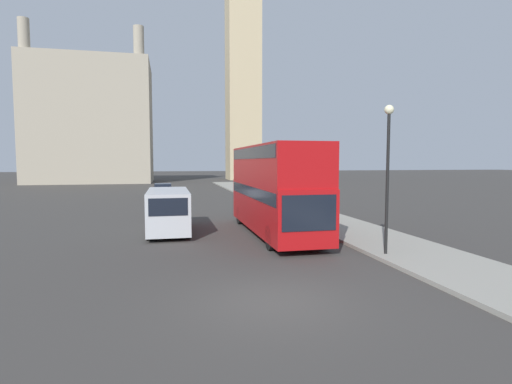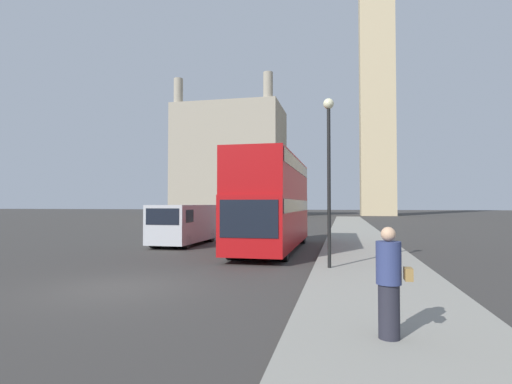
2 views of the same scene
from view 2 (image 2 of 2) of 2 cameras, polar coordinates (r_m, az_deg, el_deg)
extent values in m
plane|color=#383533|center=(11.74, -19.16, -12.86)|extent=(300.00, 300.00, 0.00)
cube|color=gray|center=(10.13, 17.78, -14.24)|extent=(3.83, 120.00, 0.15)
cube|color=tan|center=(86.12, 16.84, 14.92)|extent=(6.58, 6.58, 53.69)
cube|color=#9E937F|center=(80.06, -3.60, 4.34)|extent=(20.44, 14.46, 21.46)
cylinder|color=#9E937F|center=(79.70, -11.03, 13.99)|extent=(1.74, 1.74, 4.72)
cylinder|color=#9E937F|center=(74.81, 1.73, 15.01)|extent=(1.74, 1.74, 4.72)
cube|color=#A80F11|center=(19.78, 2.42, -4.11)|extent=(2.51, 10.42, 2.34)
cube|color=#A80F11|center=(19.80, 2.41, 2.02)|extent=(2.51, 10.21, 1.89)
cube|color=black|center=(19.76, 2.42, -1.94)|extent=(2.55, 10.00, 0.55)
cube|color=black|center=(19.85, 2.41, 3.66)|extent=(2.55, 9.80, 0.55)
cube|color=black|center=(14.65, -1.07, -3.85)|extent=(2.21, 0.03, 1.41)
cylinder|color=black|center=(16.48, -2.88, -7.84)|extent=(0.70, 1.06, 1.06)
cylinder|color=black|center=(16.11, 3.39, -7.98)|extent=(0.70, 1.06, 1.06)
cylinder|color=black|center=(23.58, 1.77, -6.00)|extent=(0.70, 1.06, 1.06)
cylinder|color=black|center=(23.32, 6.16, -6.04)|extent=(0.70, 1.06, 1.06)
cube|color=#B2B7BC|center=(22.82, -10.17, -4.37)|extent=(2.07, 5.66, 2.02)
cube|color=black|center=(20.20, -13.24, -3.44)|extent=(1.76, 0.02, 0.81)
cube|color=black|center=(21.11, -12.07, -3.37)|extent=(2.10, 1.02, 0.65)
cylinder|color=black|center=(21.44, -14.09, -6.76)|extent=(0.52, 0.77, 0.77)
cylinder|color=black|center=(20.80, -10.23, -6.95)|extent=(0.52, 0.77, 0.77)
cylinder|color=black|center=(24.94, -10.14, -6.07)|extent=(0.52, 0.77, 0.77)
cylinder|color=black|center=(24.39, -6.75, -6.19)|extent=(0.52, 0.77, 0.77)
cylinder|color=#23232D|center=(6.95, 18.47, -15.85)|extent=(0.33, 0.33, 0.86)
cylinder|color=navy|center=(6.80, 18.41, -9.56)|extent=(0.39, 0.39, 0.68)
sphere|color=tan|center=(6.75, 18.37, -5.73)|extent=(0.23, 0.23, 0.23)
cube|color=olive|center=(6.86, 20.93, -10.90)|extent=(0.12, 0.24, 0.20)
cylinder|color=black|center=(13.66, 10.39, 0.58)|extent=(0.12, 0.12, 5.36)
sphere|color=beige|center=(14.06, 10.32, 12.30)|extent=(0.36, 0.36, 0.36)
cube|color=silver|center=(41.16, -0.65, -4.13)|extent=(1.78, 4.21, 0.80)
cube|color=black|center=(41.24, -0.61, -3.15)|extent=(1.60, 2.02, 0.61)
cylinder|color=black|center=(40.02, -2.05, -4.55)|extent=(0.39, 0.62, 0.62)
cylinder|color=black|center=(39.70, -0.10, -4.58)|extent=(0.39, 0.62, 0.62)
cylinder|color=black|center=(42.63, -1.15, -4.38)|extent=(0.39, 0.62, 0.62)
cylinder|color=black|center=(42.33, 0.68, -4.40)|extent=(0.39, 0.62, 0.62)
camera|label=1|loc=(8.79, -78.82, 9.03)|focal=28.00mm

